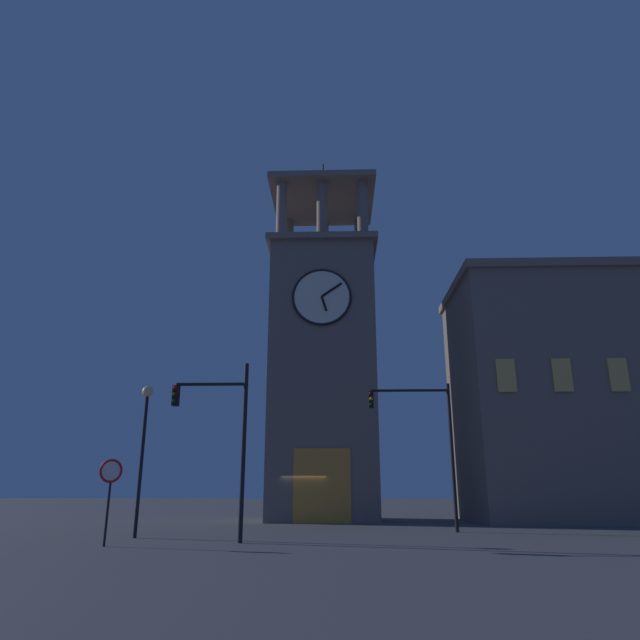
{
  "coord_description": "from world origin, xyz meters",
  "views": [
    {
      "loc": [
        -1.92,
        33.43,
        1.73
      ],
      "look_at": [
        -0.81,
        -2.32,
        12.57
      ],
      "focal_mm": 31.62,
      "sensor_mm": 36.0,
      "label": 1
    }
  ],
  "objects_px": {
    "traffic_signal_mid": "(222,427)",
    "street_lamp": "(144,431)",
    "adjacent_wing_building": "(635,396)",
    "clocktower": "(323,370)",
    "traffic_signal_near": "(426,430)",
    "no_horn_sign": "(110,477)"
  },
  "relations": [
    {
      "from": "clocktower",
      "to": "adjacent_wing_building",
      "type": "height_order",
      "value": "clocktower"
    },
    {
      "from": "clocktower",
      "to": "street_lamp",
      "type": "distance_m",
      "value": 15.77
    },
    {
      "from": "traffic_signal_mid",
      "to": "adjacent_wing_building",
      "type": "bearing_deg",
      "value": -147.85
    },
    {
      "from": "adjacent_wing_building",
      "to": "traffic_signal_near",
      "type": "bearing_deg",
      "value": 31.27
    },
    {
      "from": "clocktower",
      "to": "street_lamp",
      "type": "bearing_deg",
      "value": 62.8
    },
    {
      "from": "street_lamp",
      "to": "no_horn_sign",
      "type": "relative_size",
      "value": 2.12
    },
    {
      "from": "clocktower",
      "to": "street_lamp",
      "type": "xyz_separation_m",
      "value": [
        6.81,
        13.25,
        -5.18
      ]
    },
    {
      "from": "adjacent_wing_building",
      "to": "traffic_signal_mid",
      "type": "distance_m",
      "value": 26.37
    },
    {
      "from": "clocktower",
      "to": "no_horn_sign",
      "type": "xyz_separation_m",
      "value": [
        6.63,
        16.64,
        -7.03
      ]
    },
    {
      "from": "traffic_signal_near",
      "to": "street_lamp",
      "type": "distance_m",
      "value": 12.19
    },
    {
      "from": "traffic_signal_near",
      "to": "street_lamp",
      "type": "height_order",
      "value": "traffic_signal_near"
    },
    {
      "from": "traffic_signal_mid",
      "to": "street_lamp",
      "type": "height_order",
      "value": "traffic_signal_mid"
    },
    {
      "from": "no_horn_sign",
      "to": "traffic_signal_near",
      "type": "bearing_deg",
      "value": -149.31
    },
    {
      "from": "street_lamp",
      "to": "no_horn_sign",
      "type": "distance_m",
      "value": 3.87
    },
    {
      "from": "street_lamp",
      "to": "adjacent_wing_building",
      "type": "bearing_deg",
      "value": -155.07
    },
    {
      "from": "traffic_signal_near",
      "to": "no_horn_sign",
      "type": "xyz_separation_m",
      "value": [
        11.51,
        6.83,
        -2.18
      ]
    },
    {
      "from": "adjacent_wing_building",
      "to": "traffic_signal_mid",
      "type": "relative_size",
      "value": 3.39
    },
    {
      "from": "traffic_signal_mid",
      "to": "street_lamp",
      "type": "relative_size",
      "value": 1.08
    },
    {
      "from": "clocktower",
      "to": "traffic_signal_near",
      "type": "relative_size",
      "value": 3.77
    },
    {
      "from": "street_lamp",
      "to": "clocktower",
      "type": "bearing_deg",
      "value": -117.2
    },
    {
      "from": "traffic_signal_near",
      "to": "no_horn_sign",
      "type": "relative_size",
      "value": 2.36
    },
    {
      "from": "clocktower",
      "to": "adjacent_wing_building",
      "type": "bearing_deg",
      "value": 176.04
    }
  ]
}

